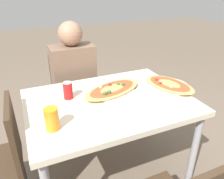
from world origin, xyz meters
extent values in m
plane|color=#6B5B4C|center=(0.00, 0.00, 0.00)|extent=(14.00, 14.00, 0.00)
cube|color=beige|center=(0.00, 0.00, 0.73)|extent=(1.15, 0.84, 0.04)
cylinder|color=#99999E|center=(0.52, -0.36, 0.36)|extent=(0.05, 0.05, 0.71)
cylinder|color=#99999E|center=(-0.52, 0.36, 0.36)|extent=(0.05, 0.05, 0.71)
cylinder|color=#99999E|center=(0.52, 0.36, 0.36)|extent=(0.05, 0.05, 0.71)
cube|color=#3F2D1E|center=(-0.09, 0.68, 0.43)|extent=(0.40, 0.40, 0.04)
cube|color=#3F2D1E|center=(-0.09, 0.86, 0.66)|extent=(0.38, 0.03, 0.42)
cylinder|color=#38383D|center=(0.08, 0.51, 0.21)|extent=(0.03, 0.03, 0.41)
cylinder|color=#38383D|center=(-0.26, 0.51, 0.21)|extent=(0.03, 0.03, 0.41)
cylinder|color=#38383D|center=(0.08, 0.85, 0.21)|extent=(0.03, 0.03, 0.41)
cylinder|color=#38383D|center=(-0.26, 0.85, 0.21)|extent=(0.03, 0.03, 0.41)
cube|color=#3F2D1E|center=(-0.65, 0.00, 0.66)|extent=(0.03, 0.38, 0.42)
cylinder|color=#38383D|center=(-0.67, 0.17, 0.21)|extent=(0.03, 0.03, 0.41)
cylinder|color=#2D2D38|center=(-0.01, 0.56, 0.23)|extent=(0.10, 0.10, 0.45)
cylinder|color=#2D2D38|center=(-0.18, 0.56, 0.23)|extent=(0.10, 0.10, 0.45)
cube|color=brown|center=(-0.09, 0.65, 0.72)|extent=(0.39, 0.23, 0.54)
sphere|color=#997056|center=(-0.09, 0.65, 1.10)|extent=(0.21, 0.21, 0.21)
cylinder|color=white|center=(0.07, 0.10, 0.76)|extent=(0.33, 0.33, 0.01)
ellipsoid|color=tan|center=(0.07, 0.10, 0.78)|extent=(0.55, 0.39, 0.02)
ellipsoid|color=#C14C28|center=(0.07, 0.10, 0.78)|extent=(0.45, 0.32, 0.01)
sphere|color=#335928|center=(0.13, 0.14, 0.79)|extent=(0.03, 0.03, 0.03)
sphere|color=#335928|center=(-0.02, 0.03, 0.79)|extent=(0.03, 0.03, 0.03)
sphere|color=maroon|center=(0.07, 0.15, 0.79)|extent=(0.03, 0.03, 0.03)
sphere|color=#335928|center=(0.16, 0.11, 0.79)|extent=(0.03, 0.03, 0.03)
sphere|color=#335928|center=(0.01, 0.03, 0.79)|extent=(0.03, 0.03, 0.03)
sphere|color=beige|center=(-0.01, 0.14, 0.79)|extent=(0.02, 0.02, 0.02)
cylinder|color=red|center=(-0.26, 0.14, 0.82)|extent=(0.07, 0.07, 0.12)
cylinder|color=silver|center=(-0.26, 0.14, 0.88)|extent=(0.06, 0.06, 0.00)
cylinder|color=orange|center=(-0.43, -0.19, 0.82)|extent=(0.08, 0.08, 0.13)
cylinder|color=white|center=(0.52, 0.00, 0.76)|extent=(0.31, 0.31, 0.01)
ellipsoid|color=tan|center=(0.52, 0.00, 0.78)|extent=(0.36, 0.48, 0.02)
ellipsoid|color=#C14C28|center=(0.52, 0.00, 0.78)|extent=(0.30, 0.39, 0.01)
sphere|color=beige|center=(0.48, -0.07, 0.79)|extent=(0.03, 0.03, 0.03)
sphere|color=maroon|center=(0.45, 0.02, 0.79)|extent=(0.02, 0.02, 0.02)
sphere|color=maroon|center=(0.46, 0.09, 0.79)|extent=(0.02, 0.02, 0.02)
camera|label=1|loc=(-0.52, -1.25, 1.51)|focal=35.00mm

